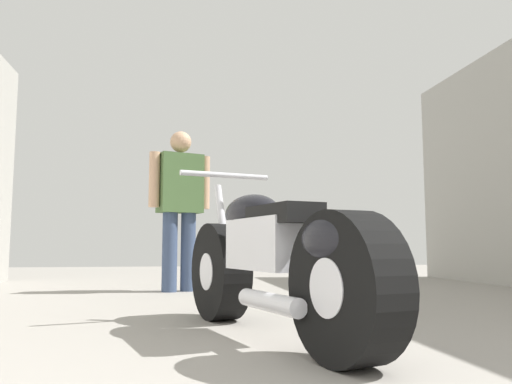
# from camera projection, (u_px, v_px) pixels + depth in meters

# --- Properties ---
(ground_plane) EXTENTS (17.10, 17.10, 0.00)m
(ground_plane) POSITION_uv_depth(u_px,v_px,m) (293.00, 315.00, 3.52)
(ground_plane) COLOR gray
(motorcycle_maroon_cruiser) EXTENTS (0.84, 2.00, 0.95)m
(motorcycle_maroon_cruiser) POSITION_uv_depth(u_px,v_px,m) (272.00, 260.00, 2.63)
(motorcycle_maroon_cruiser) COLOR black
(motorcycle_maroon_cruiser) RESTS_ON ground_plane
(mechanic_in_blue) EXTENTS (0.68, 0.39, 1.71)m
(mechanic_in_blue) POSITION_uv_depth(u_px,v_px,m) (180.00, 200.00, 5.40)
(mechanic_in_blue) COLOR #384766
(mechanic_in_blue) RESTS_ON ground_plane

